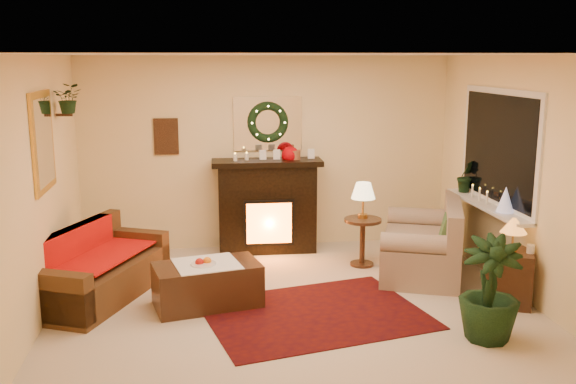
{
  "coord_description": "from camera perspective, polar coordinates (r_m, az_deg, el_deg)",
  "views": [
    {
      "loc": [
        -0.98,
        -6.34,
        2.57
      ],
      "look_at": [
        0.0,
        0.35,
        1.15
      ],
      "focal_mm": 40.0,
      "sensor_mm": 36.0,
      "label": 1
    }
  ],
  "objects": [
    {
      "name": "sofa",
      "position": [
        7.26,
        -16.42,
        -5.78
      ],
      "size": [
        1.45,
        1.94,
        0.76
      ],
      "primitive_type": "cube",
      "rotation": [
        0.0,
        0.0,
        -0.43
      ],
      "color": "brown",
      "rests_on": "floor"
    },
    {
      "name": "hanging_plant",
      "position": [
        7.54,
        -18.83,
        6.67
      ],
      "size": [
        0.33,
        0.28,
        0.36
      ],
      "primitive_type": "imported",
      "color": "#194719",
      "rests_on": "wall_left"
    },
    {
      "name": "wall_back",
      "position": [
        8.74,
        -1.82,
        3.5
      ],
      "size": [
        5.0,
        5.0,
        0.0
      ],
      "primitive_type": "plane",
      "color": "#EFD88C",
      "rests_on": "ground"
    },
    {
      "name": "mantel_candle_a",
      "position": [
        8.38,
        -4.72,
        2.83
      ],
      "size": [
        0.05,
        0.05,
        0.16
      ],
      "primitive_type": "cylinder",
      "color": "beige",
      "rests_on": "fireplace"
    },
    {
      "name": "lamp_tiffany",
      "position": [
        7.1,
        19.37,
        -3.72
      ],
      "size": [
        0.28,
        0.28,
        0.4
      ],
      "primitive_type": "cone",
      "color": "orange",
      "rests_on": "end_table_square"
    },
    {
      "name": "ceiling",
      "position": [
        6.42,
        0.47,
        12.13
      ],
      "size": [
        5.0,
        5.0,
        0.0
      ],
      "primitive_type": "plane",
      "color": "white",
      "rests_on": "ground"
    },
    {
      "name": "side_table_round",
      "position": [
        8.11,
        6.63,
        -4.29
      ],
      "size": [
        0.5,
        0.5,
        0.61
      ],
      "primitive_type": "cylinder",
      "rotation": [
        0.0,
        0.0,
        0.08
      ],
      "color": "black",
      "rests_on": "floor"
    },
    {
      "name": "end_table_square",
      "position": [
        7.24,
        18.92,
        -7.32
      ],
      "size": [
        0.63,
        0.63,
        0.58
      ],
      "primitive_type": "cube",
      "rotation": [
        0.0,
        0.0,
        -0.43
      ],
      "color": "#3F2010",
      "rests_on": "floor"
    },
    {
      "name": "wall_left",
      "position": [
        6.64,
        -21.39,
        0.01
      ],
      "size": [
        4.5,
        4.5,
        0.0
      ],
      "primitive_type": "plane",
      "color": "#EFD88C",
      "rests_on": "ground"
    },
    {
      "name": "red_throw",
      "position": [
        7.38,
        -16.67,
        -5.32
      ],
      "size": [
        0.81,
        1.32,
        0.02
      ],
      "primitive_type": "cube",
      "color": "red",
      "rests_on": "sofa"
    },
    {
      "name": "coffee_table",
      "position": [
        6.87,
        -7.18,
        -8.34
      ],
      "size": [
        1.19,
        0.81,
        0.46
      ],
      "primitive_type": "cube",
      "rotation": [
        0.0,
        0.0,
        0.21
      ],
      "color": "black",
      "rests_on": "floor"
    },
    {
      "name": "wall_art",
      "position": [
        8.64,
        -10.78,
        4.87
      ],
      "size": [
        0.32,
        0.03,
        0.48
      ],
      "primitive_type": "cube",
      "color": "#381E11",
      "rests_on": "wall_back"
    },
    {
      "name": "poinsettia",
      "position": [
        8.51,
        0.2,
        3.28
      ],
      "size": [
        0.24,
        0.24,
        0.24
      ],
      "primitive_type": "sphere",
      "color": "#AD0006",
      "rests_on": "fireplace"
    },
    {
      "name": "window_glass",
      "position": [
        7.77,
        18.13,
        3.73
      ],
      "size": [
        0.02,
        1.7,
        1.22
      ],
      "primitive_type": "cube",
      "color": "black",
      "rests_on": "wall_right"
    },
    {
      "name": "window_frame",
      "position": [
        7.78,
        18.23,
        3.73
      ],
      "size": [
        0.03,
        1.86,
        1.36
      ],
      "primitive_type": "cube",
      "color": "white",
      "rests_on": "wall_right"
    },
    {
      "name": "wall_front",
      "position": [
        4.39,
        4.96,
        -4.99
      ],
      "size": [
        5.0,
        5.0,
        0.0
      ],
      "primitive_type": "plane",
      "color": "#EFD88C",
      "rests_on": "ground"
    },
    {
      "name": "mantel_candle_b",
      "position": [
        8.44,
        -3.69,
        2.91
      ],
      "size": [
        0.05,
        0.05,
        0.16
      ],
      "primitive_type": "cylinder",
      "color": "#FFFAD0",
      "rests_on": "fireplace"
    },
    {
      "name": "mini_tree",
      "position": [
        7.47,
        18.77,
        -0.6
      ],
      "size": [
        0.19,
        0.19,
        0.28
      ],
      "primitive_type": "cone",
      "color": "silver",
      "rests_on": "window_sill"
    },
    {
      "name": "lamp_cream",
      "position": [
        8.01,
        6.7,
        -0.4
      ],
      "size": [
        0.3,
        0.3,
        0.46
      ],
      "primitive_type": "cone",
      "color": "#FEE8A6",
      "rests_on": "side_table_round"
    },
    {
      "name": "wreath",
      "position": [
        8.63,
        -1.79,
        6.2
      ],
      "size": [
        0.55,
        0.11,
        0.55
      ],
      "primitive_type": "torus",
      "rotation": [
        1.57,
        0.0,
        0.0
      ],
      "color": "#194719",
      "rests_on": "wall_back"
    },
    {
      "name": "fruit_bowl",
      "position": [
        6.76,
        -7.53,
        -6.53
      ],
      "size": [
        0.26,
        0.26,
        0.06
      ],
      "primitive_type": "cylinder",
      "color": "white",
      "rests_on": "coffee_table"
    },
    {
      "name": "mantel_mirror",
      "position": [
        8.67,
        -1.82,
        6.1
      ],
      "size": [
        0.92,
        0.02,
        0.72
      ],
      "primitive_type": "cube",
      "color": "white",
      "rests_on": "wall_back"
    },
    {
      "name": "loveseat",
      "position": [
        7.94,
        11.77,
        -4.1
      ],
      "size": [
        1.37,
        1.75,
        0.89
      ],
      "primitive_type": "cube",
      "rotation": [
        0.0,
        0.0,
        -0.36
      ],
      "color": "tan",
      "rests_on": "floor"
    },
    {
      "name": "floor",
      "position": [
        6.91,
        0.43,
        -9.97
      ],
      "size": [
        5.0,
        5.0,
        0.0
      ],
      "primitive_type": "plane",
      "color": "beige",
      "rests_on": "ground"
    },
    {
      "name": "wall_right",
      "position": [
        7.35,
        20.1,
        1.17
      ],
      "size": [
        4.5,
        4.5,
        0.0
      ],
      "primitive_type": "plane",
      "color": "#EFD88C",
      "rests_on": "ground"
    },
    {
      "name": "area_rug",
      "position": [
        6.67,
        2.41,
        -10.77
      ],
      "size": [
        2.45,
        2.04,
        0.01
      ],
      "primitive_type": "cube",
      "rotation": [
        0.0,
        0.0,
        0.21
      ],
      "color": "#410C05",
      "rests_on": "floor"
    },
    {
      "name": "sill_plant",
      "position": [
        8.44,
        15.56,
        1.29
      ],
      "size": [
        0.3,
        0.24,
        0.54
      ],
      "primitive_type": "imported",
      "color": "black",
      "rests_on": "window_sill"
    },
    {
      "name": "floor_palm",
      "position": [
        6.23,
        17.48,
        -8.6
      ],
      "size": [
        2.08,
        2.08,
        2.94
      ],
      "primitive_type": "imported",
      "rotation": [
        0.0,
        0.0,
        -0.32
      ],
      "color": "#1C3F18",
      "rests_on": "floor"
    },
    {
      "name": "gold_mirror",
      "position": [
        6.86,
        -20.96,
        4.21
      ],
      "size": [
        0.03,
        0.84,
        1.0
      ],
      "primitive_type": "cube",
      "color": "gold",
      "rests_on": "wall_left"
    },
    {
      "name": "fireplace",
      "position": [
        8.6,
        -1.87,
        -1.73
      ],
      "size": [
        1.3,
        0.45,
        1.18
      ],
      "primitive_type": "cube",
      "rotation": [
        0.0,
        0.0,
        -0.03
      ],
      "color": "black",
      "rests_on": "floor"
    },
    {
      "name": "window_sill",
      "position": [
        7.85,
        17.23,
        -1.18
      ],
      "size": [
        0.22,
        1.86,
        0.04
      ],
      "primitive_type": "cube",
      "color": "white",
      "rests_on": "wall_right"
    }
  ]
}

